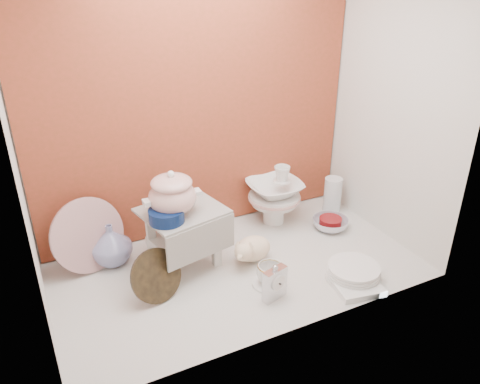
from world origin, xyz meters
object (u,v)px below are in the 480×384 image
object	(u,v)px
dinner_plate_stack	(353,272)
crystal_bowl	(330,224)
step_stool	(184,238)
blue_white_vase	(111,244)
mantel_clock	(275,282)
floral_platter	(88,235)
gold_rim_teacup	(270,274)
soup_tureen	(172,193)
plush_pig	(253,248)
porcelain_tower	(274,195)

from	to	relation	value
dinner_plate_stack	crystal_bowl	distance (m)	0.48
step_stool	blue_white_vase	world-z (taller)	step_stool
crystal_bowl	mantel_clock	bearing A→B (deg)	-146.47
floral_platter	gold_rim_teacup	xyz separation A→B (m)	(0.73, -0.53, -0.12)
soup_tureen	mantel_clock	world-z (taller)	soup_tureen
plush_pig	floral_platter	bearing A→B (deg)	145.90
step_stool	mantel_clock	distance (m)	0.52
step_stool	dinner_plate_stack	distance (m)	0.85
floral_platter	crystal_bowl	distance (m)	1.33
dinner_plate_stack	crystal_bowl	world-z (taller)	dinner_plate_stack
step_stool	plush_pig	size ratio (longest dim) A/B	1.53
floral_platter	gold_rim_teacup	world-z (taller)	floral_platter
blue_white_vase	soup_tureen	bearing A→B (deg)	-36.60
step_stool	soup_tureen	distance (m)	0.28
mantel_clock	porcelain_tower	distance (m)	0.71
soup_tureen	crystal_bowl	size ratio (longest dim) A/B	1.30
step_stool	mantel_clock	world-z (taller)	step_stool
floral_platter	plush_pig	world-z (taller)	floral_platter
soup_tureen	porcelain_tower	world-z (taller)	soup_tureen
floral_platter	mantel_clock	bearing A→B (deg)	-41.77
step_stool	crystal_bowl	size ratio (longest dim) A/B	1.84
porcelain_tower	crystal_bowl	bearing A→B (deg)	-40.86
soup_tureen	crystal_bowl	distance (m)	1.01
gold_rim_teacup	dinner_plate_stack	bearing A→B (deg)	-19.79
dinner_plate_stack	porcelain_tower	bearing A→B (deg)	96.06
step_stool	floral_platter	size ratio (longest dim) A/B	1.00
step_stool	gold_rim_teacup	size ratio (longest dim) A/B	2.97
floral_platter	porcelain_tower	size ratio (longest dim) A/B	1.08
blue_white_vase	crystal_bowl	bearing A→B (deg)	-10.22
dinner_plate_stack	porcelain_tower	world-z (taller)	porcelain_tower
blue_white_vase	gold_rim_teacup	bearing A→B (deg)	-39.33
soup_tureen	blue_white_vase	xyz separation A→B (m)	(-0.28, 0.20, -0.32)
gold_rim_teacup	soup_tureen	bearing A→B (deg)	138.70
floral_platter	plush_pig	xyz separation A→B (m)	(0.76, -0.31, -0.11)
blue_white_vase	plush_pig	distance (m)	0.72
gold_rim_teacup	crystal_bowl	distance (m)	0.65
blue_white_vase	mantel_clock	distance (m)	0.86
soup_tureen	floral_platter	bearing A→B (deg)	149.99
gold_rim_teacup	blue_white_vase	bearing A→B (deg)	140.67
floral_platter	dinner_plate_stack	size ratio (longest dim) A/B	1.42
gold_rim_teacup	porcelain_tower	world-z (taller)	porcelain_tower
floral_platter	step_stool	bearing A→B (deg)	-24.35
mantel_clock	step_stool	bearing A→B (deg)	106.76
mantel_clock	gold_rim_teacup	world-z (taller)	mantel_clock
soup_tureen	crystal_bowl	bearing A→B (deg)	-0.74
floral_platter	dinner_plate_stack	bearing A→B (deg)	-30.87
mantel_clock	plush_pig	size ratio (longest dim) A/B	0.73
blue_white_vase	crystal_bowl	world-z (taller)	blue_white_vase
plush_pig	blue_white_vase	bearing A→B (deg)	143.76
soup_tureen	floral_platter	distance (m)	0.50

